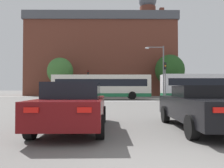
{
  "coord_description": "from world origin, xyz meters",
  "views": [
    {
      "loc": [
        -0.94,
        -2.9,
        1.3
      ],
      "look_at": [
        -0.75,
        27.2,
        2.01
      ],
      "focal_mm": 35.0,
      "sensor_mm": 36.0,
      "label": 1
    }
  ],
  "objects_px": {
    "bus_crossing_trailing": "(206,86)",
    "traffic_light_near_right": "(165,75)",
    "car_roadster_right": "(202,107)",
    "pedestrian_waiting": "(92,91)",
    "traffic_light_far_right": "(145,82)",
    "bus_crossing_lead": "(102,86)",
    "street_lamp_junction": "(160,66)",
    "car_saloon_left": "(74,105)",
    "traffic_light_far_left": "(88,79)"
  },
  "relations": [
    {
      "from": "car_saloon_left",
      "to": "bus_crossing_trailing",
      "type": "height_order",
      "value": "bus_crossing_trailing"
    },
    {
      "from": "bus_crossing_trailing",
      "to": "pedestrian_waiting",
      "type": "bearing_deg",
      "value": -123.28
    },
    {
      "from": "car_roadster_right",
      "to": "street_lamp_junction",
      "type": "xyz_separation_m",
      "value": [
        3.06,
        19.38,
        3.36
      ]
    },
    {
      "from": "traffic_light_far_left",
      "to": "traffic_light_near_right",
      "type": "height_order",
      "value": "traffic_light_far_left"
    },
    {
      "from": "bus_crossing_trailing",
      "to": "street_lamp_junction",
      "type": "bearing_deg",
      "value": -73.99
    },
    {
      "from": "car_roadster_right",
      "to": "traffic_light_far_left",
      "type": "relative_size",
      "value": 1.07
    },
    {
      "from": "traffic_light_near_right",
      "to": "traffic_light_far_right",
      "type": "height_order",
      "value": "traffic_light_near_right"
    },
    {
      "from": "bus_crossing_lead",
      "to": "pedestrian_waiting",
      "type": "distance_m",
      "value": 10.59
    },
    {
      "from": "bus_crossing_lead",
      "to": "traffic_light_near_right",
      "type": "bearing_deg",
      "value": 59.53
    },
    {
      "from": "bus_crossing_lead",
      "to": "street_lamp_junction",
      "type": "distance_m",
      "value": 7.83
    },
    {
      "from": "car_saloon_left",
      "to": "car_roadster_right",
      "type": "relative_size",
      "value": 0.96
    },
    {
      "from": "car_saloon_left",
      "to": "traffic_light_far_right",
      "type": "distance_m",
      "value": 30.81
    },
    {
      "from": "traffic_light_far_left",
      "to": "street_lamp_junction",
      "type": "height_order",
      "value": "street_lamp_junction"
    },
    {
      "from": "pedestrian_waiting",
      "to": "street_lamp_junction",
      "type": "bearing_deg",
      "value": -85.47
    },
    {
      "from": "car_roadster_right",
      "to": "traffic_light_far_right",
      "type": "relative_size",
      "value": 1.28
    },
    {
      "from": "car_saloon_left",
      "to": "bus_crossing_trailing",
      "type": "distance_m",
      "value": 25.26
    },
    {
      "from": "traffic_light_far_left",
      "to": "street_lamp_junction",
      "type": "xyz_separation_m",
      "value": [
        9.86,
        -10.61,
        1.08
      ]
    },
    {
      "from": "traffic_light_near_right",
      "to": "street_lamp_junction",
      "type": "xyz_separation_m",
      "value": [
        -0.04,
        2.32,
        1.21
      ]
    },
    {
      "from": "traffic_light_near_right",
      "to": "bus_crossing_trailing",
      "type": "bearing_deg",
      "value": 33.01
    },
    {
      "from": "car_saloon_left",
      "to": "traffic_light_far_left",
      "type": "distance_m",
      "value": 30.18
    },
    {
      "from": "car_roadster_right",
      "to": "bus_crossing_lead",
      "type": "relative_size",
      "value": 0.38
    },
    {
      "from": "bus_crossing_trailing",
      "to": "traffic_light_near_right",
      "type": "distance_m",
      "value": 7.75
    },
    {
      "from": "bus_crossing_lead",
      "to": "bus_crossing_trailing",
      "type": "height_order",
      "value": "bus_crossing_trailing"
    },
    {
      "from": "street_lamp_junction",
      "to": "traffic_light_far_left",
      "type": "bearing_deg",
      "value": 132.91
    },
    {
      "from": "car_saloon_left",
      "to": "bus_crossing_lead",
      "type": "height_order",
      "value": "bus_crossing_lead"
    },
    {
      "from": "car_saloon_left",
      "to": "pedestrian_waiting",
      "type": "distance_m",
      "value": 31.72
    },
    {
      "from": "car_roadster_right",
      "to": "traffic_light_far_left",
      "type": "height_order",
      "value": "traffic_light_far_left"
    },
    {
      "from": "car_saloon_left",
      "to": "bus_crossing_trailing",
      "type": "bearing_deg",
      "value": 56.52
    },
    {
      "from": "bus_crossing_trailing",
      "to": "pedestrian_waiting",
      "type": "relative_size",
      "value": 6.9
    },
    {
      "from": "street_lamp_junction",
      "to": "car_saloon_left",
      "type": "bearing_deg",
      "value": -110.4
    },
    {
      "from": "traffic_light_far_right",
      "to": "street_lamp_junction",
      "type": "bearing_deg",
      "value": -88.93
    },
    {
      "from": "car_saloon_left",
      "to": "traffic_light_near_right",
      "type": "height_order",
      "value": "traffic_light_near_right"
    },
    {
      "from": "bus_crossing_trailing",
      "to": "traffic_light_near_right",
      "type": "height_order",
      "value": "traffic_light_near_right"
    },
    {
      "from": "bus_crossing_trailing",
      "to": "street_lamp_junction",
      "type": "xyz_separation_m",
      "value": [
        -6.46,
        -1.85,
        2.35
      ]
    },
    {
      "from": "bus_crossing_lead",
      "to": "pedestrian_waiting",
      "type": "relative_size",
      "value": 7.49
    },
    {
      "from": "car_saloon_left",
      "to": "street_lamp_junction",
      "type": "height_order",
      "value": "street_lamp_junction"
    },
    {
      "from": "bus_crossing_lead",
      "to": "traffic_light_far_left",
      "type": "relative_size",
      "value": 2.79
    },
    {
      "from": "traffic_light_far_left",
      "to": "car_saloon_left",
      "type": "bearing_deg",
      "value": -84.94
    },
    {
      "from": "bus_crossing_lead",
      "to": "traffic_light_far_left",
      "type": "xyz_separation_m",
      "value": [
        -2.66,
        8.67,
        1.32
      ]
    },
    {
      "from": "bus_crossing_lead",
      "to": "traffic_light_far_left",
      "type": "distance_m",
      "value": 9.17
    },
    {
      "from": "bus_crossing_lead",
      "to": "traffic_light_far_left",
      "type": "bearing_deg",
      "value": -162.93
    },
    {
      "from": "car_roadster_right",
      "to": "traffic_light_far_right",
      "type": "distance_m",
      "value": 30.15
    },
    {
      "from": "car_saloon_left",
      "to": "traffic_light_far_right",
      "type": "xyz_separation_m",
      "value": [
        7.01,
        29.95,
        1.77
      ]
    },
    {
      "from": "street_lamp_junction",
      "to": "traffic_light_near_right",
      "type": "bearing_deg",
      "value": -89.13
    },
    {
      "from": "car_roadster_right",
      "to": "street_lamp_junction",
      "type": "relative_size",
      "value": 0.73
    },
    {
      "from": "bus_crossing_trailing",
      "to": "pedestrian_waiting",
      "type": "xyz_separation_m",
      "value": [
        -15.87,
        10.42,
        -0.75
      ]
    },
    {
      "from": "traffic_light_far_left",
      "to": "traffic_light_far_right",
      "type": "relative_size",
      "value": 1.2
    },
    {
      "from": "bus_crossing_lead",
      "to": "street_lamp_junction",
      "type": "bearing_deg",
      "value": 74.97
    },
    {
      "from": "bus_crossing_trailing",
      "to": "traffic_light_far_left",
      "type": "xyz_separation_m",
      "value": [
        -16.32,
        8.75,
        1.27
      ]
    },
    {
      "from": "car_roadster_right",
      "to": "pedestrian_waiting",
      "type": "distance_m",
      "value": 32.28
    }
  ]
}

